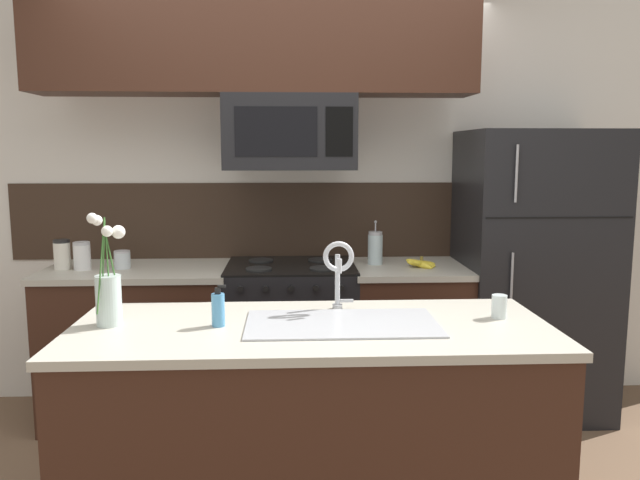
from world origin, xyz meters
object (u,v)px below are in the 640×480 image
object	(u,v)px
sink_faucet	(339,266)
spare_glass	(500,306)
french_press	(376,248)
storage_jar_short	(123,260)
storage_jar_tall	(63,255)
storage_jar_medium	(83,256)
flower_vase	(110,294)
stove_range	(292,340)
dish_soap_bottle	(219,309)
refrigerator	(531,273)
banana_bunch	(422,264)
microwave	(290,133)

from	to	relation	value
sink_faucet	spare_glass	size ratio (longest dim) A/B	3.18
french_press	sink_faucet	distance (m)	1.15
storage_jar_short	french_press	distance (m)	1.50
storage_jar_tall	storage_jar_short	size ratio (longest dim) A/B	1.67
storage_jar_medium	flower_vase	distance (m)	1.28
stove_range	sink_faucet	bearing A→B (deg)	-79.00
storage_jar_tall	spare_glass	world-z (taller)	storage_jar_tall
french_press	dish_soap_bottle	bearing A→B (deg)	-121.30
storage_jar_tall	storage_jar_short	world-z (taller)	storage_jar_tall
refrigerator	banana_bunch	distance (m)	0.70
french_press	dish_soap_bottle	distance (m)	1.53
stove_range	storage_jar_short	distance (m)	1.10
spare_glass	flower_vase	world-z (taller)	flower_vase
french_press	storage_jar_tall	bearing A→B (deg)	-177.61
stove_range	dish_soap_bottle	xyz separation A→B (m)	(-0.29, -1.25, 0.52)
stove_range	sink_faucet	size ratio (longest dim) A/B	3.04
storage_jar_medium	microwave	bearing A→B (deg)	0.65
spare_glass	stove_range	bearing A→B (deg)	125.91
stove_range	refrigerator	distance (m)	1.51
banana_bunch	spare_glass	distance (m)	1.13
spare_glass	refrigerator	bearing A→B (deg)	63.24
refrigerator	storage_jar_short	bearing A→B (deg)	-179.42
flower_vase	banana_bunch	bearing A→B (deg)	37.92
flower_vase	stove_range	bearing A→B (deg)	59.57
storage_jar_short	microwave	bearing A→B (deg)	-0.95
microwave	dish_soap_bottle	world-z (taller)	microwave
french_press	flower_vase	distance (m)	1.77
storage_jar_medium	dish_soap_bottle	distance (m)	1.52
storage_jar_tall	storage_jar_medium	size ratio (longest dim) A/B	1.07
stove_range	dish_soap_bottle	bearing A→B (deg)	-102.86
dish_soap_bottle	flower_vase	bearing A→B (deg)	175.63
storage_jar_tall	flower_vase	world-z (taller)	flower_vase
banana_bunch	dish_soap_bottle	xyz separation A→B (m)	(-1.06, -1.19, 0.05)
sink_faucet	dish_soap_bottle	distance (m)	0.55
refrigerator	storage_jar_medium	size ratio (longest dim) A/B	10.55
microwave	french_press	distance (m)	0.86
storage_jar_tall	flower_vase	distance (m)	1.35
microwave	storage_jar_tall	xyz separation A→B (m)	(-1.32, 0.00, -0.70)
french_press	spare_glass	bearing A→B (deg)	-74.50
storage_jar_medium	banana_bunch	xyz separation A→B (m)	(1.98, -0.03, -0.06)
storage_jar_medium	stove_range	bearing A→B (deg)	1.65
refrigerator	microwave	bearing A→B (deg)	-178.40
storage_jar_short	sink_faucet	world-z (taller)	sink_faucet
microwave	refrigerator	size ratio (longest dim) A/B	0.44
storage_jar_tall	dish_soap_bottle	distance (m)	1.61
banana_bunch	dish_soap_bottle	world-z (taller)	dish_soap_bottle
microwave	refrigerator	distance (m)	1.69
stove_range	flower_vase	distance (m)	1.52
stove_range	french_press	bearing A→B (deg)	6.70
storage_jar_short	spare_glass	distance (m)	2.19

